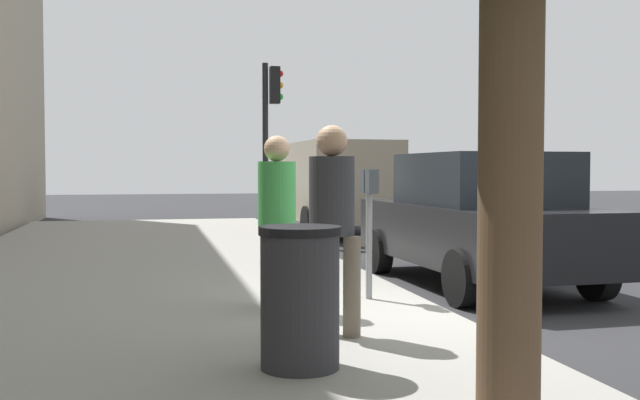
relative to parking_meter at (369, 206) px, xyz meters
name	(u,v)px	position (x,y,z in m)	size (l,w,h in m)	color
ground_plane	(437,319)	(-0.49, -0.59, -1.17)	(80.00, 80.00, 0.00)	#2B2B2D
sidewalk_slab	(141,325)	(-0.49, 2.41, -1.09)	(28.00, 6.00, 0.15)	gray
parking_meter	(369,206)	(0.00, 0.00, 0.00)	(0.36, 0.12, 1.41)	gray
pedestrian_at_meter	(277,207)	(-0.37, 1.08, 0.01)	(0.53, 0.38, 1.75)	#47474C
pedestrian_bystander	(332,211)	(-1.60, 0.81, 0.04)	(0.42, 0.43, 1.79)	#726656
parked_sedan_near	(478,219)	(1.46, -1.94, -0.27)	(4.45, 2.07, 1.77)	black
parked_van_far	(331,182)	(9.78, -1.94, 0.09)	(5.25, 2.22, 2.18)	gray
traffic_signal	(270,120)	(7.60, -0.12, 1.41)	(0.24, 0.44, 3.60)	black
trash_bin	(300,297)	(-2.60, 1.28, -0.51)	(0.59, 0.59, 1.01)	#2D2D33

